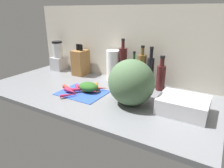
# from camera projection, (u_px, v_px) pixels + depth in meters

# --- Properties ---
(ground_plane) EXTENTS (1.70, 0.80, 0.03)m
(ground_plane) POSITION_uv_depth(u_px,v_px,m) (95.00, 93.00, 1.48)
(ground_plane) COLOR slate
(wall_back) EXTENTS (1.70, 0.03, 0.60)m
(wall_back) POSITION_uv_depth(u_px,v_px,m) (120.00, 43.00, 1.69)
(wall_back) COLOR beige
(wall_back) RESTS_ON ground_plane
(cutting_board) EXTENTS (0.33, 0.26, 0.01)m
(cutting_board) POSITION_uv_depth(u_px,v_px,m) (82.00, 92.00, 1.45)
(cutting_board) COLOR #2D51B7
(cutting_board) RESTS_ON ground_plane
(carrot_0) EXTENTS (0.11, 0.05, 0.04)m
(carrot_0) POSITION_uv_depth(u_px,v_px,m) (91.00, 90.00, 1.43)
(carrot_0) COLOR #B2264C
(carrot_0) RESTS_ON cutting_board
(carrot_1) EXTENTS (0.10, 0.12, 0.02)m
(carrot_1) POSITION_uv_depth(u_px,v_px,m) (70.00, 95.00, 1.37)
(carrot_1) COLOR #B2264C
(carrot_1) RESTS_ON cutting_board
(carrot_2) EXTENTS (0.15, 0.11, 0.03)m
(carrot_2) POSITION_uv_depth(u_px,v_px,m) (98.00, 88.00, 1.47)
(carrot_2) COLOR red
(carrot_2) RESTS_ON cutting_board
(carrot_3) EXTENTS (0.10, 0.11, 0.02)m
(carrot_3) POSITION_uv_depth(u_px,v_px,m) (84.00, 85.00, 1.55)
(carrot_3) COLOR red
(carrot_3) RESTS_ON cutting_board
(carrot_4) EXTENTS (0.14, 0.15, 0.03)m
(carrot_4) POSITION_uv_depth(u_px,v_px,m) (82.00, 89.00, 1.46)
(carrot_4) COLOR #B2264C
(carrot_4) RESTS_ON cutting_board
(carrot_5) EXTENTS (0.17, 0.05, 0.02)m
(carrot_5) POSITION_uv_depth(u_px,v_px,m) (88.00, 88.00, 1.50)
(carrot_5) COLOR #B2264C
(carrot_5) RESTS_ON cutting_board
(carrot_6) EXTENTS (0.10, 0.09, 0.02)m
(carrot_6) POSITION_uv_depth(u_px,v_px,m) (78.00, 88.00, 1.49)
(carrot_6) COLOR #B2264C
(carrot_6) RESTS_ON cutting_board
(carrot_7) EXTENTS (0.11, 0.05, 0.04)m
(carrot_7) POSITION_uv_depth(u_px,v_px,m) (71.00, 91.00, 1.42)
(carrot_7) COLOR #B2264C
(carrot_7) RESTS_ON cutting_board
(carrot_8) EXTENTS (0.10, 0.11, 0.03)m
(carrot_8) POSITION_uv_depth(u_px,v_px,m) (98.00, 87.00, 1.49)
(carrot_8) COLOR orange
(carrot_8) RESTS_ON cutting_board
(carrot_9) EXTENTS (0.15, 0.06, 0.03)m
(carrot_9) POSITION_uv_depth(u_px,v_px,m) (70.00, 89.00, 1.46)
(carrot_9) COLOR red
(carrot_9) RESTS_ON cutting_board
(carrot_10) EXTENTS (0.13, 0.06, 0.03)m
(carrot_10) POSITION_uv_depth(u_px,v_px,m) (92.00, 91.00, 1.43)
(carrot_10) COLOR orange
(carrot_10) RESTS_ON cutting_board
(carrot_greens_pile) EXTENTS (0.15, 0.11, 0.06)m
(carrot_greens_pile) POSITION_uv_depth(u_px,v_px,m) (88.00, 87.00, 1.46)
(carrot_greens_pile) COLOR #2D6023
(carrot_greens_pile) RESTS_ON cutting_board
(winter_squash) EXTENTS (0.29, 0.27, 0.29)m
(winter_squash) POSITION_uv_depth(u_px,v_px,m) (131.00, 82.00, 1.23)
(winter_squash) COLOR #4C6B47
(winter_squash) RESTS_ON ground_plane
(knife_block) EXTENTS (0.11, 0.14, 0.28)m
(knife_block) POSITION_uv_depth(u_px,v_px,m) (81.00, 62.00, 1.83)
(knife_block) COLOR olive
(knife_block) RESTS_ON ground_plane
(blender_appliance) EXTENTS (0.12, 0.12, 0.28)m
(blender_appliance) POSITION_uv_depth(u_px,v_px,m) (58.00, 58.00, 1.98)
(blender_appliance) COLOR #B2B2B7
(blender_appliance) RESTS_ON ground_plane
(paper_towel_roll) EXTENTS (0.11, 0.11, 0.25)m
(paper_towel_roll) POSITION_uv_depth(u_px,v_px,m) (113.00, 65.00, 1.68)
(paper_towel_roll) COLOR white
(paper_towel_roll) RESTS_ON ground_plane
(bottle_0) EXTENTS (0.07, 0.07, 0.35)m
(bottle_0) POSITION_uv_depth(u_px,v_px,m) (123.00, 64.00, 1.65)
(bottle_0) COLOR #471919
(bottle_0) RESTS_ON ground_plane
(bottle_1) EXTENTS (0.05, 0.05, 0.26)m
(bottle_1) POSITION_uv_depth(u_px,v_px,m) (134.00, 71.00, 1.62)
(bottle_1) COLOR #19421E
(bottle_1) RESTS_ON ground_plane
(bottle_2) EXTENTS (0.07, 0.07, 0.31)m
(bottle_2) POSITION_uv_depth(u_px,v_px,m) (142.00, 70.00, 1.56)
(bottle_2) COLOR brown
(bottle_2) RESTS_ON ground_plane
(bottle_3) EXTENTS (0.05, 0.05, 0.31)m
(bottle_3) POSITION_uv_depth(u_px,v_px,m) (150.00, 71.00, 1.53)
(bottle_3) COLOR black
(bottle_3) RESTS_ON ground_plane
(bottle_4) EXTENTS (0.06, 0.06, 0.26)m
(bottle_4) POSITION_uv_depth(u_px,v_px,m) (161.00, 76.00, 1.47)
(bottle_4) COLOR #471919
(bottle_4) RESTS_ON ground_plane
(dish_rack) EXTENTS (0.27, 0.22, 0.09)m
(dish_rack) POSITION_uv_depth(u_px,v_px,m) (183.00, 105.00, 1.16)
(dish_rack) COLOR silver
(dish_rack) RESTS_ON ground_plane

